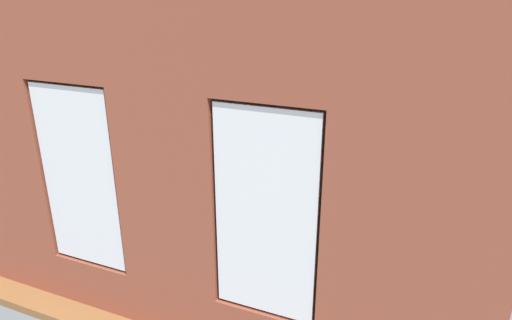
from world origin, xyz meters
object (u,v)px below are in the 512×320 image
couch_left (422,220)px  cup_ceramic (281,180)px  couch_by_window (197,265)px  remote_black (231,180)px  candle_jar (250,175)px  coffee_table (257,186)px  papasan_chair (278,143)px  table_plant_small (260,179)px  potted_plant_between_couches (313,259)px  tv_flatscreen (117,141)px  potted_plant_foreground_right (207,122)px  potted_plant_by_left_couch (403,177)px  remote_silver (257,181)px  media_console (121,181)px  potted_plant_beside_window_right (112,223)px

couch_left → cup_ceramic: couch_left is taller
couch_by_window → remote_black: 2.12m
candle_jar → cup_ceramic: bearing=-175.7°
coffee_table → cup_ceramic: 0.39m
couch_by_window → papasan_chair: size_ratio=1.74×
table_plant_small → potted_plant_between_couches: size_ratio=0.17×
tv_flatscreen → potted_plant_foreground_right: 2.44m
potted_plant_by_left_couch → coffee_table: bearing=33.0°
potted_plant_between_couches → potted_plant_foreground_right: (3.42, -4.00, -0.02)m
couch_left → potted_plant_by_left_couch: (0.40, -1.36, 0.02)m
coffee_table → remote_silver: (-0.00, 0.00, 0.07)m
tv_flatscreen → potted_plant_between_couches: size_ratio=1.00×
cup_ceramic → candle_jar: bearing=4.3°
remote_silver → potted_plant_foreground_right: bearing=78.9°
papasan_chair → potted_plant_by_left_couch: papasan_chair is taller
couch_left → coffee_table: (2.45, -0.03, 0.06)m
remote_black → remote_silver: 0.40m
media_console → potted_plant_beside_window_right: potted_plant_beside_window_right is taller
potted_plant_foreground_right → potted_plant_beside_window_right: size_ratio=1.03×
tv_flatscreen → potted_plant_foreground_right: bearing=-97.0°
remote_black → media_console: (1.82, 0.40, -0.17)m
remote_black → potted_plant_foreground_right: (1.52, -2.01, 0.24)m
media_console → potted_plant_foreground_right: (-0.30, -2.40, 0.41)m
coffee_table → table_plant_small: 0.22m
potted_plant_by_left_couch → cup_ceramic: bearing=35.2°
coffee_table → papasan_chair: (0.38, -1.93, 0.03)m
couch_by_window → table_plant_small: 2.06m
couch_left → potted_plant_between_couches: potted_plant_between_couches is taller
coffee_table → remote_black: 0.40m
papasan_chair → potted_plant_foreground_right: size_ratio=0.73×
coffee_table → media_console: size_ratio=1.00×
couch_by_window → table_plant_small: couch_by_window is taller
remote_black → media_console: media_console is taller
tv_flatscreen → papasan_chair: tv_flatscreen is taller
remote_silver → media_console: (2.20, 0.51, -0.17)m
papasan_chair → remote_silver: bearing=101.1°
couch_by_window → candle_jar: size_ratio=13.81×
table_plant_small → couch_by_window: bearing=92.5°
table_plant_small → papasan_chair: (0.47, -2.04, -0.13)m
potted_plant_beside_window_right → media_console: bearing=-53.1°
couch_left → potted_plant_foreground_right: 4.77m
cup_ceramic → table_plant_small: (0.25, 0.25, 0.07)m
potted_plant_between_couches → potted_plant_foreground_right: bearing=-49.5°
table_plant_small → remote_black: 0.49m
tv_flatscreen → potted_plant_beside_window_right: bearing=126.8°
coffee_table → table_plant_small: table_plant_small is taller
cup_ceramic → media_console: size_ratio=0.07×
papasan_chair → couch_left: bearing=145.3°
cup_ceramic → table_plant_small: size_ratio=0.41×
potted_plant_by_left_couch → table_plant_small: bearing=36.5°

